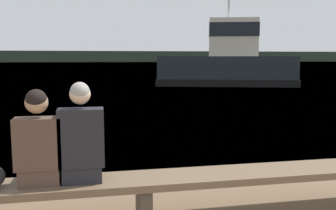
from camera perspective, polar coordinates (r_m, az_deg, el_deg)
The scene contains 6 objects.
water_surface at distance 125.13m, azimuth -10.89°, elevation 6.32°, with size 240.00×240.00×0.00m, color #5684A3.
far_shoreline at distance 155.46m, azimuth -11.03°, elevation 7.26°, with size 600.00×12.00×4.33m, color #2D3D2D.
bench_main at distance 3.91m, azimuth -3.74°, elevation -12.16°, with size 6.27×0.52×0.47m.
person_left at distance 3.79m, azimuth -19.09°, elevation -5.64°, with size 0.43×0.43×0.92m.
person_right at distance 3.75m, azimuth -13.06°, elevation -5.25°, with size 0.43×0.42×0.98m.
tugboat_red at distance 23.20m, azimuth 9.02°, elevation 6.10°, with size 8.77×5.15×6.80m.
Camera 1 is at (-1.35, -0.41, 1.68)m, focal length 40.00 mm.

